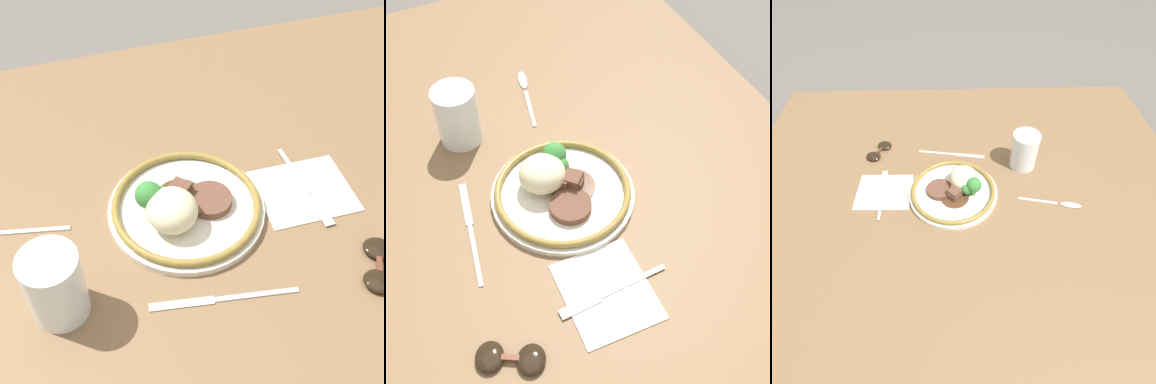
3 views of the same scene
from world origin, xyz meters
The scene contains 9 objects.
ground_plane centered at (0.00, 0.00, 0.00)m, with size 8.00×8.00×0.00m, color #5B5651.
dining_table centered at (0.00, 0.00, 0.02)m, with size 1.30×1.02×0.04m.
napkin centered at (-0.22, -0.03, 0.04)m, with size 0.15×0.13×0.00m.
plate centered at (-0.02, -0.04, 0.06)m, with size 0.24×0.24×0.07m.
juice_glass centered at (0.18, 0.07, 0.09)m, with size 0.08×0.08×0.11m.
fork centered at (-0.23, -0.02, 0.05)m, with size 0.02×0.18×0.00m.
knife centered at (-0.03, 0.12, 0.04)m, with size 0.21×0.04×0.00m.
spoon centered at (0.27, -0.09, 0.04)m, with size 0.17×0.05×0.01m.
sunglasses centered at (-0.26, 0.14, 0.05)m, with size 0.09×0.11×0.01m.
Camera 3 is at (-0.02, -0.58, 0.67)m, focal length 28.00 mm.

